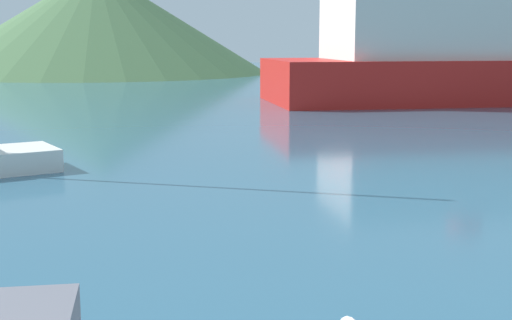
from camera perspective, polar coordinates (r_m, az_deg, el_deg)
ferry_distant at (r=46.50m, az=16.95°, el=8.19°), size 26.52×14.45×8.30m
hill_west at (r=84.30m, az=-12.53°, el=10.81°), size 38.55×38.55×11.75m
hill_central at (r=78.51m, az=19.59°, el=11.76°), size 28.33×28.33×14.93m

